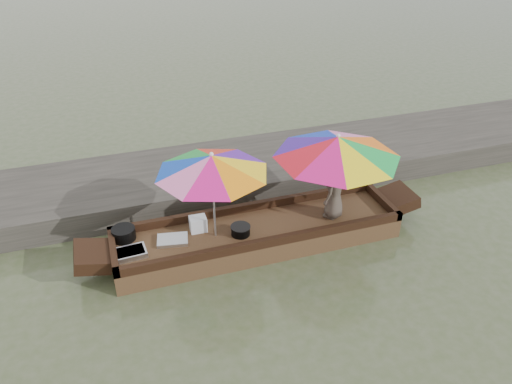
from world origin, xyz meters
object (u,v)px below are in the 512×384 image
object	(u,v)px
umbrella_stern	(335,175)
umbrella_bow	(214,196)
cooking_pot	(124,234)
supply_bag	(198,224)
tray_crayfish	(130,253)
vendor	(335,189)
boat_hull	(258,236)
tray_scallop	(173,240)
charcoal_grill	(241,231)

from	to	relation	value
umbrella_stern	umbrella_bow	bearing A→B (deg)	180.00
cooking_pot	supply_bag	xyz separation A→B (m)	(1.22, -0.15, 0.03)
cooking_pot	umbrella_stern	distance (m)	3.67
tray_crayfish	vendor	bearing A→B (deg)	0.36
tray_crayfish	umbrella_bow	xyz separation A→B (m)	(1.41, 0.09, 0.73)
vendor	umbrella_stern	distance (m)	0.24
tray_crayfish	supply_bag	bearing A→B (deg)	15.75
boat_hull	tray_crayfish	size ratio (longest dim) A/B	9.91
supply_bag	vendor	distance (m)	2.41
tray_scallop	charcoal_grill	distance (m)	1.13
tray_crayfish	charcoal_grill	size ratio (longest dim) A/B	1.57
tray_scallop	charcoal_grill	xyz separation A→B (m)	(1.12, -0.16, 0.04)
boat_hull	supply_bag	size ratio (longest dim) A/B	17.54
boat_hull	umbrella_bow	distance (m)	1.21
tray_crayfish	vendor	world-z (taller)	vendor
tray_crayfish	vendor	size ratio (longest dim) A/B	0.46
boat_hull	tray_scallop	distance (m)	1.47
cooking_pot	tray_crayfish	size ratio (longest dim) A/B	0.78
tray_crayfish	cooking_pot	bearing A→B (deg)	95.95
umbrella_stern	cooking_pot	bearing A→B (deg)	173.88
cooking_pot	umbrella_bow	distance (m)	1.65
vendor	umbrella_stern	xyz separation A→B (m)	(0.01, 0.07, 0.23)
boat_hull	charcoal_grill	world-z (taller)	charcoal_grill
tray_scallop	umbrella_bow	world-z (taller)	umbrella_bow
boat_hull	tray_crayfish	distance (m)	2.17
supply_bag	boat_hull	bearing A→B (deg)	-13.45
vendor	supply_bag	bearing A→B (deg)	-48.13
boat_hull	supply_bag	xyz separation A→B (m)	(-0.98, 0.24, 0.30)
charcoal_grill	umbrella_stern	world-z (taller)	umbrella_stern
cooking_pot	umbrella_bow	bearing A→B (deg)	-14.77
charcoal_grill	umbrella_stern	xyz separation A→B (m)	(1.72, 0.10, 0.70)
umbrella_bow	umbrella_stern	bearing A→B (deg)	0.00
tray_crayfish	supply_bag	world-z (taller)	supply_bag
supply_bag	umbrella_bow	size ratio (longest dim) A/B	0.15
boat_hull	umbrella_bow	xyz separation A→B (m)	(-0.75, 0.00, 0.95)
cooking_pot	supply_bag	bearing A→B (deg)	-6.97
tray_scallop	vendor	size ratio (longest dim) A/B	0.46
boat_hull	vendor	size ratio (longest dim) A/B	4.53
tray_crayfish	charcoal_grill	xyz separation A→B (m)	(1.82, -0.01, 0.03)
vendor	umbrella_bow	world-z (taller)	umbrella_bow
boat_hull	charcoal_grill	distance (m)	0.43
umbrella_bow	supply_bag	bearing A→B (deg)	135.37
tray_scallop	vendor	distance (m)	2.88
boat_hull	tray_crayfish	world-z (taller)	tray_crayfish
tray_scallop	charcoal_grill	size ratio (longest dim) A/B	1.57
supply_bag	vendor	xyz separation A→B (m)	(2.36, -0.31, 0.41)
cooking_pot	umbrella_stern	xyz separation A→B (m)	(3.59, -0.38, 0.67)
tray_scallop	supply_bag	size ratio (longest dim) A/B	1.77
supply_bag	vendor	bearing A→B (deg)	-7.44
boat_hull	umbrella_stern	world-z (taller)	umbrella_stern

